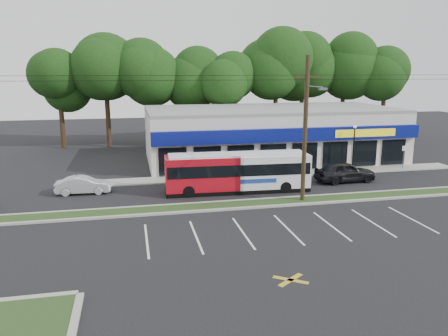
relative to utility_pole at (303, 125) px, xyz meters
name	(u,v)px	position (x,y,z in m)	size (l,w,h in m)	color
ground	(266,208)	(-2.83, -0.93, -5.41)	(120.00, 120.00, 0.00)	black
grass_strip	(261,203)	(-2.83, 0.07, -5.35)	(40.00, 1.60, 0.12)	#273E19
curb_south	(265,207)	(-2.83, -0.78, -5.34)	(40.00, 0.25, 0.14)	#9E9E93
curb_north	(258,200)	(-2.83, 0.92, -5.34)	(40.00, 0.25, 0.14)	#9E9E93
sidewalk	(289,174)	(2.17, 8.07, -5.36)	(32.00, 2.20, 0.10)	#9E9E93
strip_mall	(271,134)	(2.67, 14.99, -2.76)	(25.00, 12.55, 5.30)	beige
utility_pole	(303,125)	(0.00, 0.00, 0.00)	(50.00, 2.77, 10.00)	black
lamp_post	(354,143)	(8.17, 7.87, -2.74)	(0.30, 0.30, 4.25)	black
sign_post	(404,153)	(13.17, 7.65, -3.86)	(0.45, 0.10, 2.23)	#59595E
tree_line	(234,75)	(1.17, 25.07, 3.00)	(46.76, 6.76, 11.83)	black
metrobus	(238,171)	(-3.65, 3.57, -3.86)	(11.01, 2.82, 2.94)	#B20D1B
car_dark	(345,172)	(5.70, 4.57, -4.56)	(2.01, 4.99, 1.70)	black
car_silver	(83,185)	(-15.08, 5.42, -4.76)	(1.38, 3.97, 1.31)	#B5B8BD
pedestrian_a	(259,168)	(-0.74, 7.56, -4.57)	(0.62, 0.41, 1.69)	beige
pedestrian_b	(302,167)	(2.83, 6.80, -4.52)	(0.87, 0.68, 1.79)	#B9AEA6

